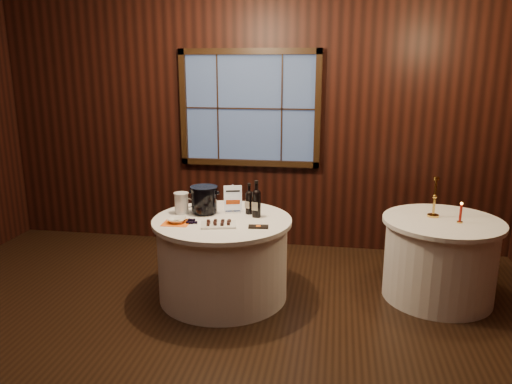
% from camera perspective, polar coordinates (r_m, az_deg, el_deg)
% --- Properties ---
extents(ground, '(6.00, 6.00, 0.00)m').
position_cam_1_polar(ground, '(4.03, -7.07, -17.86)').
color(ground, black).
rests_on(ground, ground).
extents(back_wall, '(6.00, 0.10, 3.00)m').
position_cam_1_polar(back_wall, '(5.86, -0.70, 8.52)').
color(back_wall, black).
rests_on(back_wall, ground).
extents(main_table, '(1.28, 1.28, 0.77)m').
position_cam_1_polar(main_table, '(4.72, -3.81, -7.50)').
color(main_table, white).
rests_on(main_table, ground).
extents(side_table, '(1.08, 1.08, 0.77)m').
position_cam_1_polar(side_table, '(4.99, 20.23, -7.17)').
color(side_table, white).
rests_on(side_table, ground).
extents(sign_stand, '(0.17, 0.12, 0.28)m').
position_cam_1_polar(sign_stand, '(4.76, -2.67, -1.25)').
color(sign_stand, silver).
rests_on(sign_stand, main_table).
extents(port_bottle_left, '(0.07, 0.08, 0.30)m').
position_cam_1_polar(port_bottle_left, '(4.70, -0.79, -0.99)').
color(port_bottle_left, black).
rests_on(port_bottle_left, main_table).
extents(port_bottle_right, '(0.08, 0.09, 0.35)m').
position_cam_1_polar(port_bottle_right, '(4.60, 0.05, -1.07)').
color(port_bottle_right, black).
rests_on(port_bottle_right, main_table).
extents(ice_bucket, '(0.26, 0.26, 0.26)m').
position_cam_1_polar(ice_bucket, '(4.73, -5.95, -0.84)').
color(ice_bucket, black).
rests_on(ice_bucket, main_table).
extents(chocolate_plate, '(0.35, 0.27, 0.04)m').
position_cam_1_polar(chocolate_plate, '(4.39, -4.30, -3.65)').
color(chocolate_plate, white).
rests_on(chocolate_plate, main_table).
extents(chocolate_box, '(0.18, 0.11, 0.01)m').
position_cam_1_polar(chocolate_box, '(4.34, 0.28, -3.99)').
color(chocolate_box, black).
rests_on(chocolate_box, main_table).
extents(grape_bunch, '(0.17, 0.07, 0.04)m').
position_cam_1_polar(grape_bunch, '(4.49, -7.39, -3.32)').
color(grape_bunch, black).
rests_on(grape_bunch, main_table).
extents(glass_pitcher, '(0.19, 0.14, 0.20)m').
position_cam_1_polar(glass_pitcher, '(4.77, -8.50, -1.25)').
color(glass_pitcher, silver).
rests_on(glass_pitcher, main_table).
extents(orange_napkin, '(0.24, 0.24, 0.00)m').
position_cam_1_polar(orange_napkin, '(4.52, -9.03, -3.47)').
color(orange_napkin, orange).
rests_on(orange_napkin, main_table).
extents(cracker_bowl, '(0.16, 0.16, 0.04)m').
position_cam_1_polar(cracker_bowl, '(4.52, -9.04, -3.20)').
color(cracker_bowl, white).
rests_on(cracker_bowl, orange_napkin).
extents(brass_candlestick, '(0.11, 0.11, 0.38)m').
position_cam_1_polar(brass_candlestick, '(4.89, 19.70, -1.13)').
color(brass_candlestick, gold).
rests_on(brass_candlestick, side_table).
extents(red_candle, '(0.05, 0.05, 0.19)m').
position_cam_1_polar(red_candle, '(4.80, 22.33, -2.40)').
color(red_candle, gold).
rests_on(red_candle, side_table).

